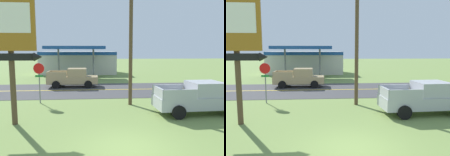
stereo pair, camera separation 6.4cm
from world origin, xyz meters
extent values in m
plane|color=olive|center=(0.00, 0.00, 0.00)|extent=(180.00, 180.00, 0.00)
cube|color=#3D3D3F|center=(0.00, 13.00, 0.01)|extent=(140.00, 8.00, 0.02)
cube|color=gold|center=(0.00, 13.00, 0.02)|extent=(126.00, 0.20, 0.01)
cylinder|color=brown|center=(-5.49, 3.35, 3.35)|extent=(0.28, 0.28, 6.70)
cube|color=#996019|center=(-5.49, 3.17, 5.11)|extent=(2.60, 0.16, 2.57)
cube|color=white|center=(-5.49, 3.08, 5.42)|extent=(2.19, 0.03, 1.44)
cube|color=black|center=(-5.49, 3.17, 3.52)|extent=(2.34, 0.12, 0.36)
cone|color=black|center=(-4.12, 3.17, 3.52)|extent=(0.40, 0.44, 0.44)
cylinder|color=slate|center=(-5.29, 8.00, 1.10)|extent=(0.08, 0.08, 2.20)
cylinder|color=red|center=(-5.29, 7.97, 2.55)|extent=(0.76, 0.03, 0.76)
cylinder|color=white|center=(-5.29, 7.99, 2.55)|extent=(0.80, 0.01, 0.80)
cube|color=#19722D|center=(-5.29, 7.97, 2.00)|extent=(0.56, 0.03, 0.14)
cylinder|color=brown|center=(1.22, 7.01, 4.65)|extent=(0.26, 0.26, 9.29)
cube|color=beige|center=(-3.81, 28.80, 1.80)|extent=(12.00, 6.00, 3.60)
cube|color=#19478C|center=(-3.81, 25.75, 3.35)|extent=(12.00, 0.12, 0.50)
cube|color=#19478C|center=(-3.81, 22.80, 4.20)|extent=(8.00, 5.00, 0.40)
cylinder|color=slate|center=(-6.21, 22.80, 2.10)|extent=(0.24, 0.24, 4.20)
cylinder|color=slate|center=(-1.41, 22.80, 2.10)|extent=(0.24, 0.24, 4.20)
cube|color=#A8AAAF|center=(4.95, 4.50, 0.76)|extent=(5.28, 2.18, 0.72)
cube|color=#A8AAAF|center=(5.40, 4.52, 1.54)|extent=(1.98, 1.88, 0.84)
cube|color=#28333D|center=(6.29, 4.56, 1.54)|extent=(0.17, 1.66, 0.71)
cube|color=#A8AAAF|center=(3.39, 5.36, 1.40)|extent=(1.95, 0.20, 0.56)
cube|color=#A8AAAF|center=(3.46, 3.52, 1.40)|extent=(1.95, 0.20, 0.56)
cube|color=#A8AAAF|center=(2.45, 4.40, 1.40)|extent=(0.20, 1.88, 0.56)
cylinder|color=black|center=(6.52, 5.55, 0.40)|extent=(0.81, 0.31, 0.80)
cylinder|color=black|center=(3.30, 5.41, 0.40)|extent=(0.81, 0.31, 0.80)
cylinder|color=black|center=(3.38, 3.46, 0.40)|extent=(0.81, 0.31, 0.80)
cube|color=tan|center=(-3.55, 15.00, 0.76)|extent=(5.20, 1.96, 0.72)
cube|color=tan|center=(-3.10, 15.00, 1.54)|extent=(1.90, 1.80, 0.84)
cube|color=#28333D|center=(-2.21, 15.00, 1.54)|extent=(0.10, 1.66, 0.71)
cube|color=tan|center=(-5.07, 15.92, 1.40)|extent=(1.95, 0.12, 0.56)
cube|color=tan|center=(-5.07, 14.08, 1.40)|extent=(1.95, 0.12, 0.56)
cube|color=tan|center=(-6.05, 15.00, 1.40)|extent=(0.12, 1.88, 0.56)
cylinder|color=black|center=(-1.93, 15.98, 0.40)|extent=(0.80, 0.28, 0.80)
cylinder|color=black|center=(-1.93, 14.02, 0.40)|extent=(0.80, 0.28, 0.80)
cylinder|color=black|center=(-5.16, 15.98, 0.40)|extent=(0.80, 0.28, 0.80)
cylinder|color=black|center=(-5.16, 14.02, 0.40)|extent=(0.80, 0.28, 0.80)
camera|label=1|loc=(-1.32, -8.20, 3.86)|focal=35.34mm
camera|label=2|loc=(-1.25, -8.20, 3.86)|focal=35.34mm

